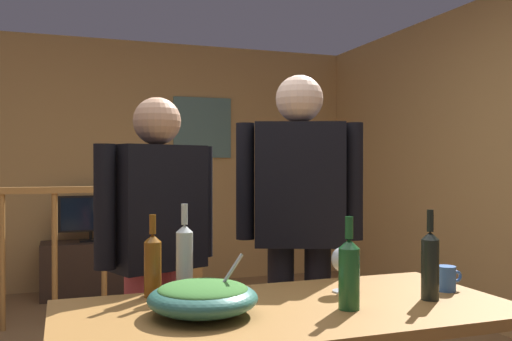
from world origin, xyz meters
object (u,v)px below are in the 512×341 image
Objects in this scene: tv_console at (91,268)px; salad_bowl at (203,296)px; wine_bottle_amber at (153,264)px; wine_bottle_dark at (430,264)px; person_standing_right at (299,214)px; flat_screen_tv at (91,214)px; serving_table at (289,326)px; stair_railing at (84,239)px; mug_blue at (447,278)px; wine_bottle_green at (349,272)px; wine_glass at (343,261)px; framed_picture at (202,128)px; person_standing_left at (157,240)px; wine_bottle_clear at (184,258)px.

salad_bowl is (0.18, -3.67, 0.55)m from tv_console.
wine_bottle_dark is (0.95, -0.39, 0.01)m from wine_bottle_amber.
person_standing_right reaches higher than tv_console.
flat_screen_tv is 0.37× the size of serving_table.
mug_blue is (1.26, -2.71, 0.13)m from stair_railing.
person_standing_right is (0.65, 0.69, 0.20)m from salad_bowl.
person_standing_right is at bearing 46.60° from salad_bowl.
wine_bottle_amber reaches higher than mug_blue.
wine_bottle_green is (0.61, -0.40, 0.00)m from wine_bottle_amber.
stair_railing reaches higher than wine_glass.
tv_console is 3.93m from wine_bottle_dark.
framed_picture is 0.42× the size of person_standing_left.
tv_console is 3.43m from wine_bottle_clear.
person_standing_right is (0.83, -2.94, 0.23)m from flat_screen_tv.
serving_table is at bearing 150.79° from wine_bottle_green.
person_standing_left reaches higher than mug_blue.
wine_bottle_amber reaches higher than tv_console.
tv_console is 2.72× the size of wine_bottle_dark.
mug_blue is at bearing -14.72° from wine_bottle_amber.
person_standing_left is (0.14, -2.98, 0.65)m from tv_console.
wine_bottle_amber reaches higher than wine_glass.
wine_bottle_amber reaches higher than flat_screen_tv.
tv_console is at bearing 97.57° from serving_table.
wine_bottle_clear is 0.63m from wine_bottle_green.
salad_bowl is at bearing -90.74° from wine_bottle_clear.
wine_bottle_amber is at bearing 166.70° from wine_glass.
wine_bottle_dark is at bearing -24.78° from wine_bottle_clear.
serving_table reaches higher than tv_console.
wine_bottle_dark is at bearing -41.79° from wine_glass.
person_standing_left is (-0.04, 0.69, 0.10)m from salad_bowl.
wine_bottle_amber is at bearing -88.96° from tv_console.
tv_console is 0.59× the size of person_standing_left.
tv_console is 0.54× the size of person_standing_right.
wine_bottle_dark reaches higher than wine_glass.
wine_glass is 0.55× the size of wine_bottle_green.
tv_console is at bearing 107.70° from mug_blue.
wine_glass is at bearing -71.42° from stair_railing.
framed_picture is 2.07× the size of wine_bottle_amber.
salad_bowl is (0.28, -2.73, 0.14)m from stair_railing.
flat_screen_tv is 3.34m from wine_bottle_clear.
person_standing_right is at bearing 63.34° from serving_table.
framed_picture is 1.93× the size of wine_bottle_dark.
person_standing_right is (-0.18, 0.77, 0.12)m from wine_bottle_dark.
tv_console is (0.10, 0.94, -0.41)m from stair_railing.
flat_screen_tv reaches higher than serving_table.
wine_bottle_dark is 0.96× the size of wine_bottle_clear.
wine_bottle_amber is (0.16, -2.42, 0.20)m from stair_railing.
person_standing_left is at bearing -87.25° from flat_screen_tv.
flat_screen_tv is 3.07m from person_standing_right.
salad_bowl reaches higher than mug_blue.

